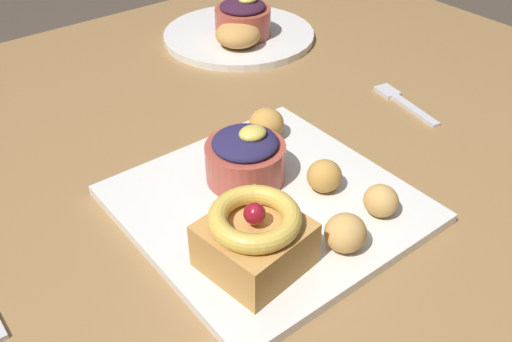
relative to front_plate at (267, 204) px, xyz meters
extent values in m
cube|color=olive|center=(-0.01, 0.12, -0.03)|extent=(1.37, 1.03, 0.04)
cylinder|color=olive|center=(0.59, 0.54, -0.39)|extent=(0.07, 0.07, 0.69)
cube|color=white|center=(0.00, 0.00, 0.00)|extent=(0.29, 0.29, 0.01)
cube|color=#C68E47|center=(-0.07, -0.07, 0.03)|extent=(0.10, 0.10, 0.05)
torus|color=#E5BC4C|center=(-0.07, -0.07, 0.06)|extent=(0.10, 0.10, 0.02)
sphere|color=maroon|center=(-0.07, -0.07, 0.07)|extent=(0.02, 0.02, 0.02)
cylinder|color=#B24C3D|center=(0.01, 0.05, 0.03)|extent=(0.09, 0.09, 0.04)
ellipsoid|color=#28234C|center=(0.01, 0.05, 0.05)|extent=(0.07, 0.07, 0.02)
ellipsoid|color=#E5CC56|center=(0.01, 0.04, 0.07)|extent=(0.03, 0.03, 0.01)
ellipsoid|color=tan|center=(0.08, -0.09, 0.02)|extent=(0.04, 0.04, 0.03)
ellipsoid|color=gold|center=(0.06, -0.02, 0.02)|extent=(0.04, 0.04, 0.04)
ellipsoid|color=gold|center=(0.08, 0.10, 0.03)|extent=(0.04, 0.04, 0.04)
ellipsoid|color=tan|center=(0.01, -0.10, 0.03)|extent=(0.04, 0.04, 0.04)
cylinder|color=white|center=(0.25, 0.39, 0.00)|extent=(0.26, 0.26, 0.01)
cylinder|color=#B24C3D|center=(0.25, 0.37, 0.03)|extent=(0.10, 0.10, 0.05)
ellipsoid|color=#38192D|center=(0.25, 0.37, 0.06)|extent=(0.08, 0.08, 0.02)
ellipsoid|color=#C68E47|center=(0.22, 0.34, 0.03)|extent=(0.07, 0.07, 0.04)
cube|color=silver|center=(0.29, 0.03, 0.00)|extent=(0.03, 0.09, 0.00)
cube|color=silver|center=(0.31, 0.09, 0.00)|extent=(0.03, 0.04, 0.00)
camera|label=1|loc=(-0.30, -0.37, 0.40)|focal=39.58mm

